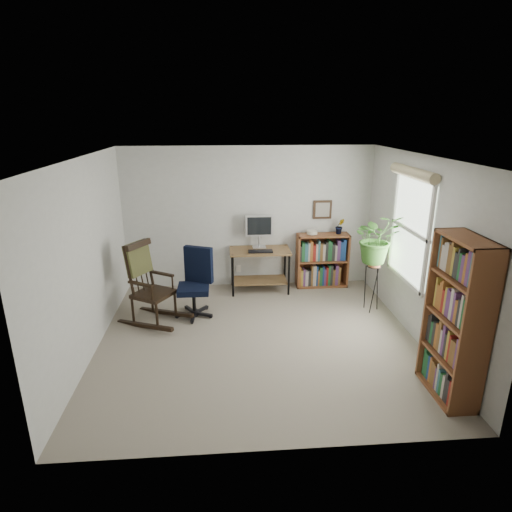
{
  "coord_description": "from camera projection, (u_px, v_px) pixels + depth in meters",
  "views": [
    {
      "loc": [
        -0.43,
        -5.08,
        2.87
      ],
      "look_at": [
        0.0,
        0.4,
        1.05
      ],
      "focal_mm": 30.0,
      "sensor_mm": 36.0,
      "label": 1
    }
  ],
  "objects": [
    {
      "name": "desk",
      "position": [
        260.0,
        270.0,
        7.25
      ],
      "size": [
        1.01,
        0.55,
        0.72
      ],
      "primitive_type": null,
      "color": "brown",
      "rests_on": "floor"
    },
    {
      "name": "potted_plant_small",
      "position": [
        340.0,
        231.0,
        7.27
      ],
      "size": [
        0.13,
        0.24,
        0.11
      ],
      "primitive_type": "imported",
      "color": "#326523",
      "rests_on": "low_bookshelf"
    },
    {
      "name": "tall_bookshelf",
      "position": [
        456.0,
        320.0,
        4.36
      ],
      "size": [
        0.33,
        0.77,
        1.75
      ],
      "primitive_type": null,
      "color": "brown",
      "rests_on": "floor"
    },
    {
      "name": "floor",
      "position": [
        258.0,
        339.0,
        5.74
      ],
      "size": [
        4.2,
        4.0,
        0.0
      ],
      "primitive_type": "cube",
      "color": "gray",
      "rests_on": "ground"
    },
    {
      "name": "wall_left",
      "position": [
        87.0,
        259.0,
        5.2
      ],
      "size": [
        0.0,
        4.0,
        2.4
      ],
      "primitive_type": "cube",
      "color": "silver",
      "rests_on": "ground"
    },
    {
      "name": "monitor",
      "position": [
        259.0,
        231.0,
        7.18
      ],
      "size": [
        0.46,
        0.16,
        0.56
      ],
      "primitive_type": null,
      "color": "silver",
      "rests_on": "desk"
    },
    {
      "name": "plant_stand",
      "position": [
        372.0,
        285.0,
        6.47
      ],
      "size": [
        0.25,
        0.25,
        0.84
      ],
      "primitive_type": null,
      "rotation": [
        0.0,
        0.0,
        -0.09
      ],
      "color": "black",
      "rests_on": "floor"
    },
    {
      "name": "wall_right",
      "position": [
        420.0,
        251.0,
        5.52
      ],
      "size": [
        0.0,
        4.0,
        2.4
      ],
      "primitive_type": "cube",
      "color": "silver",
      "rests_on": "ground"
    },
    {
      "name": "framed_picture",
      "position": [
        323.0,
        210.0,
        7.28
      ],
      "size": [
        0.32,
        0.04,
        0.32
      ],
      "primitive_type": null,
      "color": "black",
      "rests_on": "wall_back"
    },
    {
      "name": "office_chair",
      "position": [
        193.0,
        284.0,
        6.25
      ],
      "size": [
        0.74,
        0.74,
        1.04
      ],
      "primitive_type": null,
      "rotation": [
        0.0,
        0.0,
        -0.4
      ],
      "color": "black",
      "rests_on": "floor"
    },
    {
      "name": "spider_plant",
      "position": [
        379.0,
        214.0,
        6.13
      ],
      "size": [
        1.69,
        1.88,
        1.47
      ],
      "primitive_type": "imported",
      "color": "#326523",
      "rests_on": "plant_stand"
    },
    {
      "name": "window",
      "position": [
        409.0,
        230.0,
        5.73
      ],
      "size": [
        0.12,
        1.2,
        1.5
      ],
      "primitive_type": null,
      "color": "silver",
      "rests_on": "wall_right"
    },
    {
      "name": "keyboard",
      "position": [
        260.0,
        251.0,
        7.01
      ],
      "size": [
        0.4,
        0.15,
        0.02
      ],
      "primitive_type": "cube",
      "color": "black",
      "rests_on": "desk"
    },
    {
      "name": "wall_back",
      "position": [
        249.0,
        218.0,
        7.25
      ],
      "size": [
        4.2,
        0.0,
        2.4
      ],
      "primitive_type": "cube",
      "color": "silver",
      "rests_on": "ground"
    },
    {
      "name": "ceiling",
      "position": [
        259.0,
        157.0,
        4.98
      ],
      "size": [
        4.2,
        4.0,
        0.0
      ],
      "primitive_type": "cube",
      "color": "silver",
      "rests_on": "ground"
    },
    {
      "name": "rocking_chair",
      "position": [
        153.0,
        283.0,
        6.06
      ],
      "size": [
        1.21,
        1.07,
        1.2
      ],
      "primitive_type": null,
      "rotation": [
        0.0,
        0.0,
        1.02
      ],
      "color": "black",
      "rests_on": "floor"
    },
    {
      "name": "wall_front",
      "position": [
        279.0,
        331.0,
        3.47
      ],
      "size": [
        4.2,
        0.0,
        2.4
      ],
      "primitive_type": "cube",
      "color": "silver",
      "rests_on": "ground"
    },
    {
      "name": "low_bookshelf",
      "position": [
        322.0,
        260.0,
        7.41
      ],
      "size": [
        0.89,
        0.3,
        0.94
      ],
      "primitive_type": null,
      "color": "brown",
      "rests_on": "floor"
    }
  ]
}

